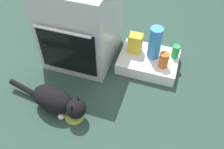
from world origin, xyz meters
The scene contains 9 objects.
ground centered at (0.00, 0.00, 0.00)m, with size 8.00×8.00×0.00m, color #284238.
oven centered at (0.00, 0.37, 0.38)m, with size 0.57×0.64×0.76m.
pantry_cabinet centered at (0.61, 0.40, 0.06)m, with size 0.52×0.38×0.11m, color white.
food_bowl centered at (0.20, -0.31, 0.03)m, with size 0.15×0.15×0.08m.
cat centered at (0.05, -0.29, 0.12)m, with size 0.72×0.26×0.22m.
water_bottle centered at (0.64, 0.42, 0.26)m, with size 0.11×0.11×0.30m, color #388CD1.
snack_bag centered at (0.47, 0.44, 0.20)m, with size 0.12×0.09×0.18m, color yellow.
sauce_jar centered at (0.75, 0.33, 0.18)m, with size 0.08×0.08×0.14m, color #D16023.
soda_can centered at (0.83, 0.47, 0.17)m, with size 0.07×0.07×0.12m, color green.
Camera 1 is at (0.80, -1.23, 1.66)m, focal length 40.35 mm.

